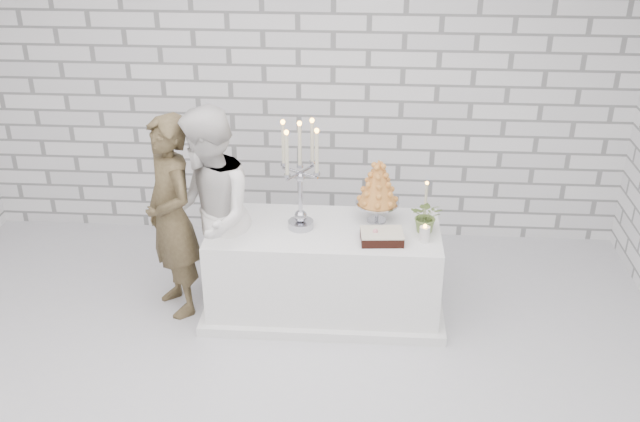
{
  "coord_description": "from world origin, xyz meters",
  "views": [
    {
      "loc": [
        0.63,
        -3.92,
        3.45
      ],
      "look_at": [
        0.31,
        0.85,
        1.05
      ],
      "focal_mm": 41.49,
      "sensor_mm": 36.0,
      "label": 1
    }
  ],
  "objects_px": {
    "cake_table": "(324,269)",
    "bride": "(209,217)",
    "croquembouche": "(378,191)",
    "candelabra": "(300,176)",
    "groom": "(171,217)"
  },
  "relations": [
    {
      "from": "cake_table",
      "to": "candelabra",
      "type": "distance_m",
      "value": 0.83
    },
    {
      "from": "bride",
      "to": "croquembouche",
      "type": "xyz_separation_m",
      "value": [
        1.28,
        0.25,
        0.15
      ]
    },
    {
      "from": "cake_table",
      "to": "candelabra",
      "type": "xyz_separation_m",
      "value": [
        -0.18,
        -0.0,
        0.81
      ]
    },
    {
      "from": "bride",
      "to": "croquembouche",
      "type": "relative_size",
      "value": 3.27
    },
    {
      "from": "bride",
      "to": "candelabra",
      "type": "height_order",
      "value": "bride"
    },
    {
      "from": "cake_table",
      "to": "croquembouche",
      "type": "height_order",
      "value": "croquembouche"
    },
    {
      "from": "candelabra",
      "to": "croquembouche",
      "type": "relative_size",
      "value": 1.65
    },
    {
      "from": "cake_table",
      "to": "bride",
      "type": "height_order",
      "value": "bride"
    },
    {
      "from": "cake_table",
      "to": "bride",
      "type": "relative_size",
      "value": 1.04
    },
    {
      "from": "groom",
      "to": "candelabra",
      "type": "height_order",
      "value": "groom"
    },
    {
      "from": "groom",
      "to": "bride",
      "type": "height_order",
      "value": "bride"
    },
    {
      "from": "bride",
      "to": "candelabra",
      "type": "relative_size",
      "value": 1.98
    },
    {
      "from": "groom",
      "to": "candelabra",
      "type": "relative_size",
      "value": 1.89
    },
    {
      "from": "groom",
      "to": "bride",
      "type": "distance_m",
      "value": 0.32
    },
    {
      "from": "candelabra",
      "to": "croquembouche",
      "type": "xyz_separation_m",
      "value": [
        0.59,
        0.15,
        -0.17
      ]
    }
  ]
}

